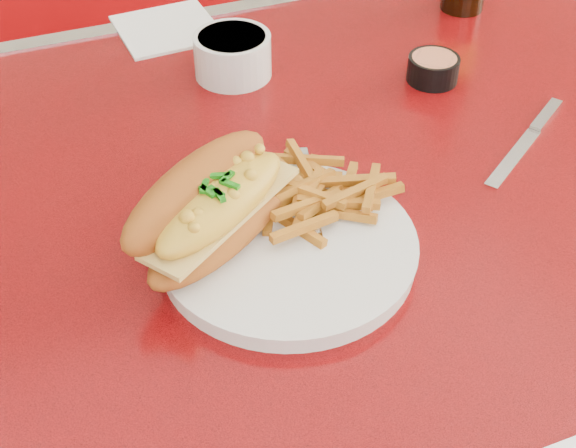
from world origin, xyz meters
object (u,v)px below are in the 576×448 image
object	(u,v)px
diner_table	(290,282)
fork	(307,192)
dinner_plate	(288,248)
sauce_cup_right	(433,68)
mac_hoagie	(213,206)
knife	(532,134)
booth_bench_far	(153,139)
gravy_ramekin	(233,54)

from	to	relation	value
diner_table	fork	world-z (taller)	fork
dinner_plate	sauce_cup_right	xyz separation A→B (m)	(0.29, 0.23, 0.01)
diner_table	dinner_plate	xyz separation A→B (m)	(-0.05, -0.11, 0.17)
mac_hoagie	knife	xyz separation A→B (m)	(0.39, 0.05, -0.05)
booth_bench_far	dinner_plate	world-z (taller)	booth_bench_far
diner_table	sauce_cup_right	size ratio (longest dim) A/B	14.51
dinner_plate	knife	size ratio (longest dim) A/B	1.61
fork	knife	size ratio (longest dim) A/B	0.91
booth_bench_far	gravy_ramekin	xyz separation A→B (m)	(0.01, -0.59, 0.51)
dinner_plate	sauce_cup_right	size ratio (longest dim) A/B	3.26
diner_table	knife	distance (m)	0.33
booth_bench_far	mac_hoagie	distance (m)	1.05
sauce_cup_right	knife	bearing A→B (deg)	-72.95
gravy_ramekin	knife	xyz separation A→B (m)	(0.27, -0.26, -0.03)
fork	knife	bearing A→B (deg)	-71.01
dinner_plate	mac_hoagie	distance (m)	0.08
sauce_cup_right	mac_hoagie	bearing A→B (deg)	-150.25
booth_bench_far	dinner_plate	size ratio (longest dim) A/B	4.34
fork	knife	xyz separation A→B (m)	(0.29, 0.02, -0.02)
dinner_plate	booth_bench_far	bearing A→B (deg)	87.09
booth_bench_far	knife	distance (m)	1.01
sauce_cup_right	fork	bearing A→B (deg)	-144.73
fork	sauce_cup_right	bearing A→B (deg)	-39.81
booth_bench_far	mac_hoagie	bearing A→B (deg)	-96.95
dinner_plate	gravy_ramekin	xyz separation A→B (m)	(0.06, 0.34, 0.02)
dinner_plate	gravy_ramekin	distance (m)	0.34
dinner_plate	gravy_ramekin	size ratio (longest dim) A/B	2.24
diner_table	booth_bench_far	world-z (taller)	booth_bench_far
mac_hoagie	fork	bearing A→B (deg)	-19.68
booth_bench_far	mac_hoagie	world-z (taller)	booth_bench_far
mac_hoagie	gravy_ramekin	world-z (taller)	mac_hoagie
booth_bench_far	sauce_cup_right	bearing A→B (deg)	-70.82
knife	sauce_cup_right	bearing A→B (deg)	72.81
dinner_plate	gravy_ramekin	world-z (taller)	gravy_ramekin
mac_hoagie	dinner_plate	bearing A→B (deg)	-63.23
diner_table	knife	world-z (taller)	knife
sauce_cup_right	diner_table	bearing A→B (deg)	-153.63
dinner_plate	knife	distance (m)	0.34
dinner_plate	fork	size ratio (longest dim) A/B	1.76
diner_table	gravy_ramekin	distance (m)	0.29
diner_table	gravy_ramekin	xyz separation A→B (m)	(0.01, 0.22, 0.19)
gravy_ramekin	sauce_cup_right	xyz separation A→B (m)	(0.23, -0.11, -0.01)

